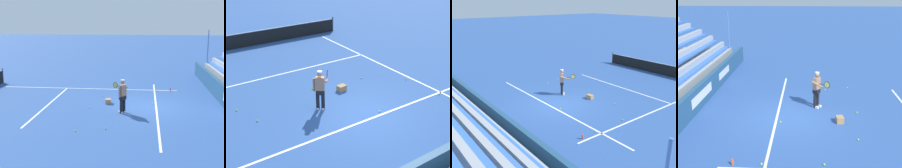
% 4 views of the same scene
% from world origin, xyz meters
% --- Properties ---
extents(ground_plane, '(160.00, 160.00, 0.00)m').
position_xyz_m(ground_plane, '(0.00, 0.00, 0.00)').
color(ground_plane, '#2D5193').
extents(court_baseline_white, '(12.00, 0.10, 0.01)m').
position_xyz_m(court_baseline_white, '(0.00, -0.50, 0.00)').
color(court_baseline_white, white).
rests_on(court_baseline_white, ground).
extents(court_sideline_white, '(0.10, 12.00, 0.01)m').
position_xyz_m(court_sideline_white, '(4.11, 4.00, 0.00)').
color(court_sideline_white, white).
rests_on(court_sideline_white, ground).
extents(court_service_line_white, '(8.22, 0.10, 0.01)m').
position_xyz_m(court_service_line_white, '(0.00, 5.50, 0.00)').
color(court_service_line_white, white).
rests_on(court_service_line_white, ground).
extents(tennis_player, '(0.97, 0.82, 1.71)m').
position_xyz_m(tennis_player, '(-1.26, 1.26, 0.89)').
color(tennis_player, black).
rests_on(tennis_player, ground).
extents(ball_box_cardboard, '(0.43, 0.34, 0.26)m').
position_xyz_m(ball_box_cardboard, '(0.43, 2.19, 0.13)').
color(ball_box_cardboard, '#A87F51').
rests_on(ball_box_cardboard, ground).
extents(tennis_ball_stray_back, '(0.07, 0.07, 0.07)m').
position_xyz_m(tennis_ball_stray_back, '(0.61, -0.30, 0.03)').
color(tennis_ball_stray_back, '#CCE533').
rests_on(tennis_ball_stray_back, ground).
extents(tennis_ball_far_left, '(0.07, 0.07, 0.07)m').
position_xyz_m(tennis_ball_far_left, '(-4.23, 3.05, 0.03)').
color(tennis_ball_far_left, '#CCE533').
rests_on(tennis_ball_far_left, ground).
extents(tennis_ball_near_player, '(0.07, 0.07, 0.07)m').
position_xyz_m(tennis_ball_near_player, '(2.01, 2.72, 0.03)').
color(tennis_ball_near_player, '#CCE533').
rests_on(tennis_ball_near_player, ground).
extents(tennis_ball_midcourt, '(0.07, 0.07, 0.07)m').
position_xyz_m(tennis_ball_midcourt, '(-3.82, 1.79, 0.03)').
color(tennis_ball_midcourt, '#CCE533').
rests_on(tennis_ball_midcourt, ground).
extents(tennis_ball_by_box, '(0.07, 0.07, 0.07)m').
position_xyz_m(tennis_ball_by_box, '(3.78, 1.38, 0.03)').
color(tennis_ball_by_box, '#CCE533').
rests_on(tennis_ball_by_box, ground).
extents(tennis_ball_on_baseline, '(0.07, 0.07, 0.07)m').
position_xyz_m(tennis_ball_on_baseline, '(3.86, -0.63, 0.03)').
color(tennis_ball_on_baseline, '#CCE533').
rests_on(tennis_ball_on_baseline, ground).
extents(tennis_ball_toward_net, '(0.07, 0.07, 0.07)m').
position_xyz_m(tennis_ball_toward_net, '(-0.64, 3.06, 0.03)').
color(tennis_ball_toward_net, '#CCE533').
rests_on(tennis_ball_toward_net, ground).
extents(water_bottle, '(0.07, 0.07, 0.22)m').
position_xyz_m(water_bottle, '(3.93, -1.55, 0.11)').
color(water_bottle, '#EA4C33').
rests_on(water_bottle, ground).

